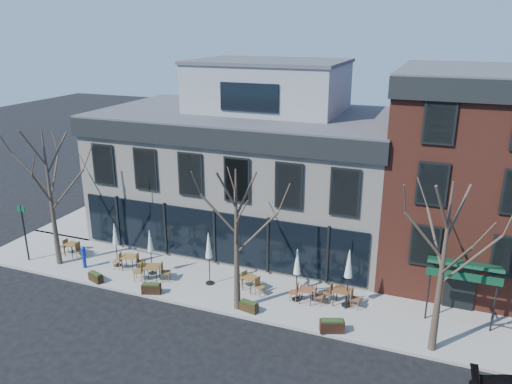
% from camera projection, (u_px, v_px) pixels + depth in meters
% --- Properties ---
extents(ground, '(120.00, 120.00, 0.00)m').
position_uv_depth(ground, '(216.00, 266.00, 28.84)').
color(ground, black).
rests_on(ground, ground).
extents(sidewalk_front, '(33.50, 4.70, 0.15)m').
position_uv_depth(sidewalk_front, '(255.00, 293.00, 25.80)').
color(sidewalk_front, gray).
rests_on(sidewalk_front, ground).
extents(sidewalk_side, '(4.50, 12.00, 0.15)m').
position_uv_depth(sidewalk_side, '(117.00, 207.00, 37.98)').
color(sidewalk_side, gray).
rests_on(sidewalk_side, ground).
extents(corner_building, '(18.39, 10.39, 11.10)m').
position_uv_depth(corner_building, '(250.00, 166.00, 31.80)').
color(corner_building, beige).
rests_on(corner_building, ground).
extents(red_brick_building, '(8.20, 11.78, 11.18)m').
position_uv_depth(red_brick_building, '(470.00, 173.00, 27.00)').
color(red_brick_building, maroon).
rests_on(red_brick_building, ground).
extents(tree_corner, '(3.93, 3.98, 7.92)m').
position_uv_depth(tree_corner, '(51.00, 196.00, 27.57)').
color(tree_corner, '#382B21').
rests_on(tree_corner, sidewalk_front).
extents(tree_mid, '(3.50, 3.55, 7.04)m').
position_uv_depth(tree_mid, '(237.00, 239.00, 23.16)').
color(tree_mid, '#382B21').
rests_on(tree_mid, sidewalk_front).
extents(tree_right, '(3.72, 3.77, 7.48)m').
position_uv_depth(tree_right, '(443.00, 267.00, 20.00)').
color(tree_right, '#382B21').
rests_on(tree_right, sidewalk_front).
extents(sign_pole, '(0.50, 0.10, 3.40)m').
position_uv_depth(sign_pole, '(24.00, 230.00, 28.68)').
color(sign_pole, black).
rests_on(sign_pole, sidewalk_front).
extents(call_box, '(0.28, 0.27, 1.35)m').
position_uv_depth(call_box, '(84.00, 256.00, 28.14)').
color(call_box, '#0B2696').
rests_on(call_box, sidewalk_front).
extents(cafe_set_0, '(1.82, 0.78, 0.94)m').
position_uv_depth(cafe_set_0, '(72.00, 248.00, 29.69)').
color(cafe_set_0, brown).
rests_on(cafe_set_0, sidewalk_front).
extents(cafe_set_1, '(1.90, 0.94, 0.97)m').
position_uv_depth(cafe_set_1, '(129.00, 261.00, 28.05)').
color(cafe_set_1, brown).
rests_on(cafe_set_1, sidewalk_front).
extents(cafe_set_2, '(2.06, 1.10, 1.06)m').
position_uv_depth(cafe_set_2, '(152.00, 271.00, 26.75)').
color(cafe_set_2, brown).
rests_on(cafe_set_2, sidewalk_front).
extents(cafe_set_3, '(1.81, 1.12, 0.94)m').
position_uv_depth(cafe_set_3, '(251.00, 282.00, 25.75)').
color(cafe_set_3, brown).
rests_on(cafe_set_3, sidewalk_front).
extents(cafe_set_4, '(1.74, 0.73, 0.91)m').
position_uv_depth(cafe_set_4, '(306.00, 294.00, 24.67)').
color(cafe_set_4, brown).
rests_on(cafe_set_4, sidewalk_front).
extents(cafe_set_5, '(1.96, 0.83, 1.02)m').
position_uv_depth(cafe_set_5, '(341.00, 295.00, 24.44)').
color(cafe_set_5, brown).
rests_on(cafe_set_5, sidewalk_front).
extents(umbrella_0, '(0.42, 0.42, 2.60)m').
position_uv_depth(umbrella_0, '(115.00, 236.00, 28.00)').
color(umbrella_0, black).
rests_on(umbrella_0, sidewalk_front).
extents(umbrella_1, '(0.41, 0.41, 2.58)m').
position_uv_depth(umbrella_1, '(150.00, 243.00, 27.10)').
color(umbrella_1, black).
rests_on(umbrella_1, sidewalk_front).
extents(umbrella_2, '(0.47, 0.47, 2.92)m').
position_uv_depth(umbrella_2, '(209.00, 248.00, 25.95)').
color(umbrella_2, black).
rests_on(umbrella_2, sidewalk_front).
extents(umbrella_3, '(0.45, 0.45, 2.79)m').
position_uv_depth(umbrella_3, '(297.00, 264.00, 24.40)').
color(umbrella_3, black).
rests_on(umbrella_3, sidewalk_front).
extents(umbrella_4, '(0.48, 0.48, 3.00)m').
position_uv_depth(umbrella_4, '(349.00, 267.00, 23.83)').
color(umbrella_4, black).
rests_on(umbrella_4, sidewalk_front).
extents(planter_0, '(0.96, 0.61, 0.50)m').
position_uv_depth(planter_0, '(96.00, 277.00, 26.76)').
color(planter_0, black).
rests_on(planter_0, sidewalk_front).
extents(planter_1, '(1.05, 0.67, 0.55)m').
position_uv_depth(planter_1, '(151.00, 288.00, 25.57)').
color(planter_1, black).
rests_on(planter_1, sidewalk_front).
extents(planter_2, '(0.97, 0.53, 0.51)m').
position_uv_depth(planter_2, '(249.00, 306.00, 23.97)').
color(planter_2, '#2F220F').
rests_on(planter_2, sidewalk_front).
extents(planter_3, '(1.18, 0.80, 0.61)m').
position_uv_depth(planter_3, '(332.00, 326.00, 22.33)').
color(planter_3, black).
rests_on(planter_3, sidewalk_front).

